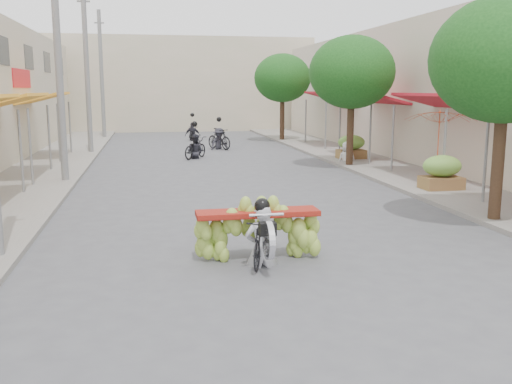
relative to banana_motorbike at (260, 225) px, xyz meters
name	(u,v)px	position (x,y,z in m)	size (l,w,h in m)	color
ground	(326,298)	(0.64, -2.02, -0.70)	(120.00, 120.00, 0.00)	#525257
sidewalk_left	(33,170)	(-6.36, 12.98, -0.64)	(4.00, 60.00, 0.12)	gray
sidewalk_right	(377,162)	(7.64, 12.98, -0.64)	(4.00, 60.00, 0.12)	gray
shophouse_row_right	(501,93)	(12.63, 11.98, 2.30)	(9.77, 40.00, 6.00)	beige
far_building	(181,84)	(0.64, 35.98, 2.80)	(20.00, 6.00, 7.00)	beige
utility_pole_mid	(58,62)	(-4.76, 9.98, 3.33)	(0.60, 0.24, 8.00)	slate
utility_pole_far	(87,70)	(-4.76, 18.98, 3.33)	(0.60, 0.24, 8.00)	slate
utility_pole_back	(102,75)	(-4.76, 27.98, 3.33)	(0.60, 0.24, 8.00)	slate
street_tree_near	(506,60)	(6.04, 1.98, 3.08)	(3.40, 3.40, 5.25)	#3A2719
street_tree_mid	(352,73)	(6.04, 11.98, 3.08)	(3.40, 3.40, 5.25)	#3A2719
street_tree_far	(282,78)	(6.04, 23.98, 3.08)	(3.40, 3.40, 5.25)	#3A2719
produce_crate_mid	(442,170)	(6.84, 5.98, 0.01)	(1.20, 0.88, 1.16)	brown
produce_crate_far	(351,145)	(6.84, 13.98, 0.01)	(1.20, 0.88, 1.16)	brown
banana_motorbike	(260,225)	(0.00, 0.00, 0.00)	(2.28, 1.77, 2.07)	black
market_umbrella	(441,108)	(6.82, 6.23, 1.87)	(2.44, 2.44, 1.93)	#AA3816
pedestrian	(347,141)	(6.38, 13.23, 0.24)	(0.82, 0.50, 1.64)	white
bg_motorbike_a	(195,143)	(0.12, 16.16, 0.03)	(1.51, 1.82, 1.95)	black
bg_motorbike_b	(219,134)	(1.69, 19.95, 0.12)	(1.44, 1.91, 1.95)	black
bg_motorbike_c	(192,127)	(0.73, 25.63, 0.13)	(1.07, 1.55, 1.95)	black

